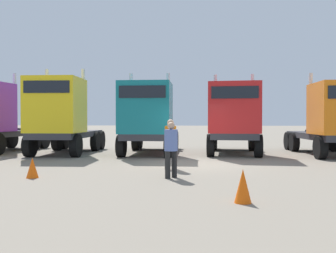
{
  "coord_description": "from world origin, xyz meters",
  "views": [
    {
      "loc": [
        0.39,
        -14.37,
        1.73
      ],
      "look_at": [
        -1.56,
        4.7,
        1.39
      ],
      "focal_mm": 39.02,
      "sensor_mm": 36.0,
      "label": 1
    }
  ],
  "objects_px": {
    "traffic_cone_near": "(32,168)",
    "semi_truck_red": "(234,118)",
    "visitor_in_hivis": "(170,140)",
    "traffic_cone_far": "(243,186)",
    "semi_truck_yellow": "(61,116)",
    "visitor_with_camera": "(171,146)",
    "semi_truck_orange": "(335,119)",
    "semi_truck_teal": "(148,118)"
  },
  "relations": [
    {
      "from": "traffic_cone_near",
      "to": "semi_truck_red",
      "type": "bearing_deg",
      "value": 50.66
    },
    {
      "from": "visitor_in_hivis",
      "to": "traffic_cone_far",
      "type": "distance_m",
      "value": 5.47
    },
    {
      "from": "semi_truck_yellow",
      "to": "visitor_with_camera",
      "type": "xyz_separation_m",
      "value": [
        6.11,
        -6.6,
        -0.98
      ]
    },
    {
      "from": "semi_truck_red",
      "to": "visitor_in_hivis",
      "type": "bearing_deg",
      "value": -21.6
    },
    {
      "from": "semi_truck_red",
      "to": "traffic_cone_near",
      "type": "relative_size",
      "value": 9.97
    },
    {
      "from": "semi_truck_orange",
      "to": "traffic_cone_near",
      "type": "relative_size",
      "value": 10.69
    },
    {
      "from": "semi_truck_teal",
      "to": "semi_truck_yellow",
      "type": "bearing_deg",
      "value": -85.03
    },
    {
      "from": "semi_truck_teal",
      "to": "visitor_with_camera",
      "type": "bearing_deg",
      "value": 13.26
    },
    {
      "from": "semi_truck_teal",
      "to": "visitor_in_hivis",
      "type": "relative_size",
      "value": 3.62
    },
    {
      "from": "visitor_with_camera",
      "to": "semi_truck_orange",
      "type": "bearing_deg",
      "value": -95.3
    },
    {
      "from": "semi_truck_teal",
      "to": "traffic_cone_near",
      "type": "xyz_separation_m",
      "value": [
        -2.32,
        -7.47,
        -1.51
      ]
    },
    {
      "from": "semi_truck_red",
      "to": "semi_truck_yellow",
      "type": "bearing_deg",
      "value": -79.94
    },
    {
      "from": "visitor_in_hivis",
      "to": "traffic_cone_near",
      "type": "relative_size",
      "value": 2.87
    },
    {
      "from": "semi_truck_yellow",
      "to": "visitor_in_hivis",
      "type": "distance_m",
      "value": 7.59
    },
    {
      "from": "semi_truck_orange",
      "to": "visitor_in_hivis",
      "type": "xyz_separation_m",
      "value": [
        -7.32,
        -5.16,
        -0.76
      ]
    },
    {
      "from": "visitor_in_hivis",
      "to": "traffic_cone_near",
      "type": "xyz_separation_m",
      "value": [
        -3.93,
        -2.34,
        -0.71
      ]
    },
    {
      "from": "semi_truck_red",
      "to": "semi_truck_orange",
      "type": "xyz_separation_m",
      "value": [
        4.68,
        -0.51,
        -0.08
      ]
    },
    {
      "from": "semi_truck_yellow",
      "to": "visitor_with_camera",
      "type": "relative_size",
      "value": 3.59
    },
    {
      "from": "semi_truck_orange",
      "to": "traffic_cone_near",
      "type": "bearing_deg",
      "value": -58.55
    },
    {
      "from": "semi_truck_orange",
      "to": "traffic_cone_far",
      "type": "xyz_separation_m",
      "value": [
        -5.32,
        -10.21,
        -1.43
      ]
    },
    {
      "from": "semi_truck_orange",
      "to": "visitor_with_camera",
      "type": "bearing_deg",
      "value": -47.36
    },
    {
      "from": "semi_truck_yellow",
      "to": "semi_truck_red",
      "type": "bearing_deg",
      "value": 94.36
    },
    {
      "from": "visitor_with_camera",
      "to": "traffic_cone_near",
      "type": "distance_m",
      "value": 4.2
    },
    {
      "from": "visitor_in_hivis",
      "to": "semi_truck_orange",
      "type": "bearing_deg",
      "value": -90.95
    },
    {
      "from": "visitor_with_camera",
      "to": "traffic_cone_far",
      "type": "height_order",
      "value": "visitor_with_camera"
    },
    {
      "from": "semi_truck_orange",
      "to": "visitor_in_hivis",
      "type": "height_order",
      "value": "semi_truck_orange"
    },
    {
      "from": "semi_truck_yellow",
      "to": "traffic_cone_far",
      "type": "relative_size",
      "value": 8.45
    },
    {
      "from": "semi_truck_yellow",
      "to": "traffic_cone_far",
      "type": "bearing_deg",
      "value": 36.8
    },
    {
      "from": "semi_truck_yellow",
      "to": "semi_truck_orange",
      "type": "distance_m",
      "value": 13.24
    },
    {
      "from": "semi_truck_orange",
      "to": "traffic_cone_near",
      "type": "xyz_separation_m",
      "value": [
        -11.25,
        -7.51,
        -1.48
      ]
    },
    {
      "from": "semi_truck_orange",
      "to": "traffic_cone_near",
      "type": "distance_m",
      "value": 13.61
    },
    {
      "from": "semi_truck_red",
      "to": "traffic_cone_far",
      "type": "distance_m",
      "value": 10.85
    },
    {
      "from": "semi_truck_red",
      "to": "visitor_in_hivis",
      "type": "height_order",
      "value": "semi_truck_red"
    },
    {
      "from": "visitor_in_hivis",
      "to": "traffic_cone_near",
      "type": "distance_m",
      "value": 4.63
    },
    {
      "from": "semi_truck_red",
      "to": "visitor_with_camera",
      "type": "relative_size",
      "value": 3.64
    },
    {
      "from": "traffic_cone_near",
      "to": "visitor_with_camera",
      "type": "bearing_deg",
      "value": 5.68
    },
    {
      "from": "semi_truck_teal",
      "to": "visitor_in_hivis",
      "type": "distance_m",
      "value": 5.43
    },
    {
      "from": "semi_truck_yellow",
      "to": "traffic_cone_near",
      "type": "relative_size",
      "value": 9.83
    },
    {
      "from": "semi_truck_orange",
      "to": "visitor_with_camera",
      "type": "height_order",
      "value": "semi_truck_orange"
    },
    {
      "from": "semi_truck_yellow",
      "to": "visitor_in_hivis",
      "type": "relative_size",
      "value": 3.42
    },
    {
      "from": "visitor_in_hivis",
      "to": "visitor_with_camera",
      "type": "bearing_deg",
      "value": 149.78
    },
    {
      "from": "semi_truck_yellow",
      "to": "visitor_in_hivis",
      "type": "height_order",
      "value": "semi_truck_yellow"
    }
  ]
}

